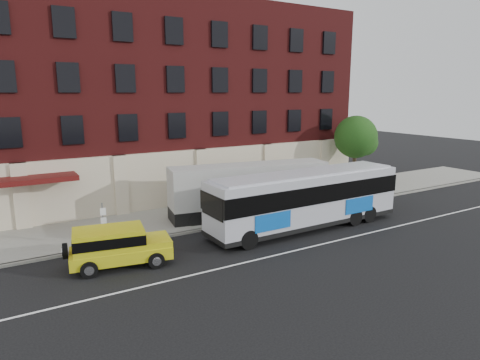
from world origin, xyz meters
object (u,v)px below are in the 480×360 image
city_bus (306,197)px  shipping_container (250,191)px  sign_pole (103,222)px  street_tree (356,139)px  yellow_suv (116,245)px

city_bus → shipping_container: bearing=112.7°
city_bus → sign_pole: bearing=165.8°
street_tree → yellow_suv: size_ratio=1.21×
yellow_suv → shipping_container: shipping_container is taller
street_tree → yellow_suv: 23.20m
street_tree → city_bus: size_ratio=0.48×
sign_pole → shipping_container: shipping_container is taller
street_tree → shipping_container: (-12.16, -2.36, -2.63)m
sign_pole → yellow_suv: (-0.09, -2.80, -0.36)m
shipping_container → street_tree: bearing=11.0°
street_tree → yellow_suv: (-22.13, -6.14, -3.31)m
sign_pole → yellow_suv: 2.83m
city_bus → yellow_suv: city_bus is taller
yellow_suv → sign_pole: bearing=88.2°
sign_pole → yellow_suv: size_ratio=0.49×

